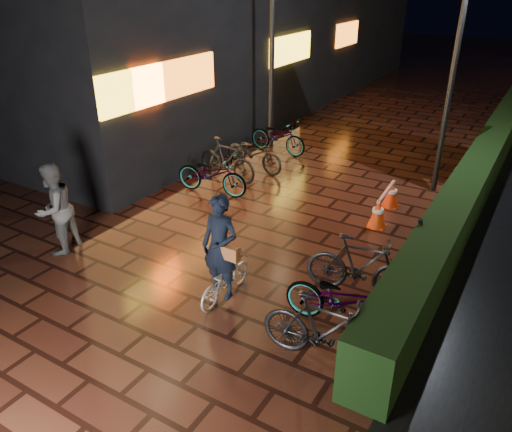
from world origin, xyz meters
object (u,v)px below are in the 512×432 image
Objects in this scene: traffic_barrier at (385,203)px; cart_assembly at (429,239)px; bystander_person at (55,209)px; cyclist at (222,262)px.

traffic_barrier is 2.14m from cart_assembly.
bystander_person is 6.99m from cart_assembly.
cyclist is at bearing -106.26° from traffic_barrier.
cyclist reaches higher than cart_assembly.
bystander_person reaches higher than traffic_barrier.
cyclist is 4.65m from traffic_barrier.
bystander_person is 3.65m from cyclist.
cyclist reaches higher than traffic_barrier.
cyclist is at bearing 85.81° from bystander_person.
cart_assembly is (6.25, 3.10, -0.33)m from bystander_person.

